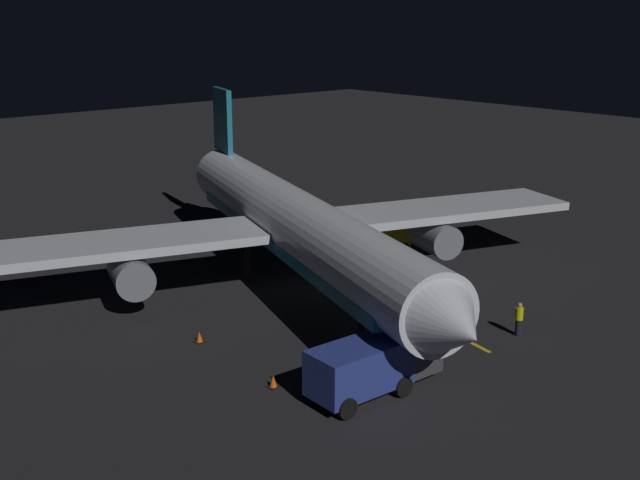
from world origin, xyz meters
The scene contains 10 objects.
ground_plane centered at (0.00, 0.00, -0.10)m, with size 180.00×180.00×0.20m, color black.
apron_guide_stripe centered at (-2.97, 4.00, 0.00)m, with size 0.24×18.03×0.01m, color gold.
airliner centered at (-0.20, -0.58, 3.86)m, with size 36.86×36.90×10.41m.
baggage_truck centered at (6.09, 12.07, 1.25)m, with size 6.33×2.51×2.40m.
catering_truck centered at (-7.65, -1.70, 1.16)m, with size 6.11×2.49×2.18m.
ground_crew_worker centered at (-3.99, 12.48, 0.89)m, with size 0.40×0.40×1.74m.
traffic_cone_near_left centered at (8.44, 2.57, 0.25)m, with size 0.50×0.50×0.55m.
traffic_cone_near_right centered at (0.50, 6.04, 0.25)m, with size 0.50×0.50×0.55m.
traffic_cone_under_wing centered at (-4.96, 4.68, 0.25)m, with size 0.50×0.50×0.55m.
traffic_cone_far centered at (8.76, 8.83, 0.25)m, with size 0.50×0.50×0.55m.
Camera 1 is at (28.05, 33.60, 15.60)m, focal length 44.66 mm.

